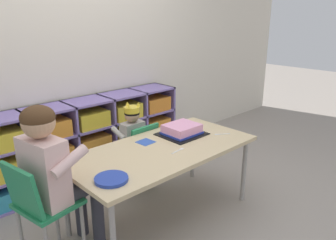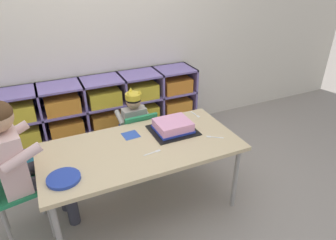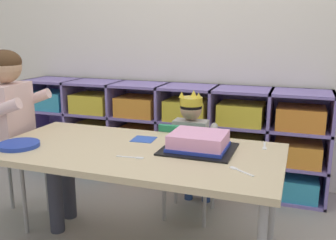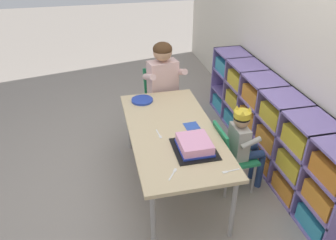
# 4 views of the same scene
# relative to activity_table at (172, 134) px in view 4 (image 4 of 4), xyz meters

# --- Properties ---
(ground) EXTENTS (16.00, 16.00, 0.00)m
(ground) POSITION_rel_activity_table_xyz_m (0.00, 0.00, -0.55)
(ground) COLOR gray
(classroom_back_wall) EXTENTS (6.92, 0.10, 2.67)m
(classroom_back_wall) POSITION_rel_activity_table_xyz_m (0.00, 1.26, 0.79)
(classroom_back_wall) COLOR beige
(classroom_back_wall) RESTS_ON ground
(storage_cubby_shelf) EXTENTS (2.42, 0.34, 0.77)m
(storage_cubby_shelf) POSITION_rel_activity_table_xyz_m (-0.19, 1.03, -0.19)
(storage_cubby_shelf) COLOR #7F6BB2
(storage_cubby_shelf) RESTS_ON ground
(activity_table) EXTENTS (1.45, 0.71, 0.59)m
(activity_table) POSITION_rel_activity_table_xyz_m (0.00, 0.00, 0.00)
(activity_table) COLOR #D1B789
(activity_table) RESTS_ON ground
(classroom_chair_blue) EXTENTS (0.32, 0.34, 0.63)m
(classroom_chair_blue) POSITION_rel_activity_table_xyz_m (0.14, 0.48, -0.19)
(classroom_chair_blue) COLOR #238451
(classroom_chair_blue) RESTS_ON ground
(child_with_crown) EXTENTS (0.30, 0.31, 0.81)m
(child_with_crown) POSITION_rel_activity_table_xyz_m (0.13, 0.59, -0.05)
(child_with_crown) COLOR #B2ADA3
(child_with_crown) RESTS_ON ground
(classroom_chair_adult_side) EXTENTS (0.40, 0.39, 0.75)m
(classroom_chair_adult_side) POSITION_rel_activity_table_xyz_m (-0.91, 0.09, -0.09)
(classroom_chair_adult_side) COLOR #238451
(classroom_chair_adult_side) RESTS_ON ground
(adult_helper_seated) EXTENTS (0.46, 0.44, 1.06)m
(adult_helper_seated) POSITION_rel_activity_table_xyz_m (-0.79, 0.11, 0.11)
(adult_helper_seated) COLOR beige
(adult_helper_seated) RESTS_ON ground
(birthday_cake_on_tray) EXTENTS (0.35, 0.32, 0.09)m
(birthday_cake_on_tray) POSITION_rel_activity_table_xyz_m (0.30, 0.10, 0.08)
(birthday_cake_on_tray) COLOR black
(birthday_cake_on_tray) RESTS_ON activity_table
(paper_plate_stack) EXTENTS (0.20, 0.20, 0.02)m
(paper_plate_stack) POSITION_rel_activity_table_xyz_m (-0.57, -0.16, 0.05)
(paper_plate_stack) COLOR #233DA3
(paper_plate_stack) RESTS_ON activity_table
(paper_napkin_square) EXTENTS (0.13, 0.13, 0.00)m
(paper_napkin_square) POSITION_rel_activity_table_xyz_m (-0.02, 0.17, 0.04)
(paper_napkin_square) COLOR #3356B7
(paper_napkin_square) RESTS_ON activity_table
(fork_by_napkin) EXTENTS (0.03, 0.13, 0.00)m
(fork_by_napkin) POSITION_rel_activity_table_xyz_m (0.61, 0.26, 0.04)
(fork_by_napkin) COLOR white
(fork_by_napkin) RESTS_ON activity_table
(fork_near_cake_tray) EXTENTS (0.13, 0.03, 0.00)m
(fork_near_cake_tray) POSITION_rel_activity_table_xyz_m (0.04, -0.12, 0.04)
(fork_near_cake_tray) COLOR white
(fork_near_cake_tray) RESTS_ON activity_table
(fork_scattered_mid_table) EXTENTS (0.12, 0.09, 0.00)m
(fork_scattered_mid_table) POSITION_rel_activity_table_xyz_m (0.54, -0.13, 0.04)
(fork_scattered_mid_table) COLOR white
(fork_scattered_mid_table) RESTS_ON activity_table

